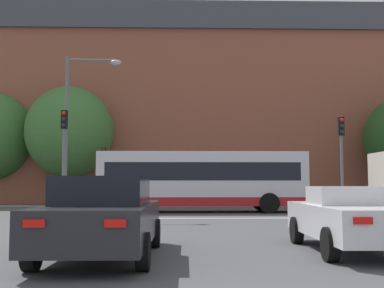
% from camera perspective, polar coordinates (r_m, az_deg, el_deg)
% --- Properties ---
extents(stop_line_strip, '(9.64, 0.30, 0.01)m').
position_cam_1_polar(stop_line_strip, '(20.44, 1.67, -8.78)').
color(stop_line_strip, silver).
rests_on(stop_line_strip, ground_plane).
extents(far_pavement, '(70.71, 2.50, 0.01)m').
position_cam_1_polar(far_pavement, '(32.30, 0.54, -7.31)').
color(far_pavement, gray).
rests_on(far_pavement, ground_plane).
extents(brick_civic_building, '(43.66, 13.78, 22.29)m').
position_cam_1_polar(brick_civic_building, '(42.26, -2.03, 3.85)').
color(brick_civic_building, brown).
rests_on(brick_civic_building, ground_plane).
extents(car_saloon_left, '(2.09, 4.93, 1.58)m').
position_cam_1_polar(car_saloon_left, '(9.68, -10.44, -8.42)').
color(car_saloon_left, '#232328').
rests_on(car_saloon_left, ground_plane).
extents(car_roadster_right, '(2.00, 4.57, 1.38)m').
position_cam_1_polar(car_roadster_right, '(10.95, 18.29, -8.35)').
color(car_roadster_right, silver).
rests_on(car_roadster_right, ground_plane).
extents(bus_crossing_lead, '(10.55, 2.72, 3.06)m').
position_cam_1_polar(bus_crossing_lead, '(24.95, 1.19, -4.29)').
color(bus_crossing_lead, silver).
rests_on(bus_crossing_lead, ground_plane).
extents(traffic_light_far_left, '(0.26, 0.31, 3.86)m').
position_cam_1_polar(traffic_light_far_left, '(32.36, -10.43, -2.61)').
color(traffic_light_far_left, slate).
rests_on(traffic_light_far_left, ground_plane).
extents(traffic_light_near_right, '(0.26, 0.31, 4.34)m').
position_cam_1_polar(traffic_light_near_right, '(21.76, 17.31, -0.67)').
color(traffic_light_near_right, slate).
rests_on(traffic_light_near_right, ground_plane).
extents(traffic_light_near_left, '(0.26, 0.31, 4.58)m').
position_cam_1_polar(traffic_light_near_left, '(21.13, -14.97, -0.21)').
color(traffic_light_near_left, slate).
rests_on(traffic_light_near_left, ground_plane).
extents(street_lamp_junction, '(2.47, 0.36, 7.11)m').
position_cam_1_polar(street_lamp_junction, '(21.86, -13.54, 3.13)').
color(street_lamp_junction, slate).
rests_on(street_lamp_junction, ground_plane).
extents(pedestrian_waiting, '(0.45, 0.41, 1.73)m').
position_cam_1_polar(pedestrian_waiting, '(32.19, -8.70, -5.46)').
color(pedestrian_waiting, '#333851').
rests_on(pedestrian_waiting, ground_plane).
extents(tree_distant, '(6.17, 6.17, 8.38)m').
position_cam_1_polar(tree_distant, '(35.23, -14.31, 1.40)').
color(tree_distant, '#4C3823').
rests_on(tree_distant, ground_plane).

